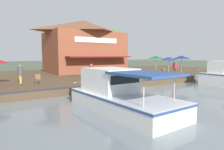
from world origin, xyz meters
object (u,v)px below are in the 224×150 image
Objects in this scene: waterfront_restaurant at (84,46)px; patio_umbrella_near_quay_edge at (169,59)px; patio_umbrella_back_row at (156,57)px; cafe_chair_beside_entrance at (124,72)px; person_near_entrance at (91,70)px; mooring_post at (163,74)px; cafe_chair_far_corner_seat at (38,78)px; tree_upstream_bank at (114,42)px; motorboat_nearest_quay at (221,77)px; person_at_quay_edge at (20,72)px; cafe_chair_facing_river at (164,71)px; tree_behind_restaurant at (95,42)px; patio_umbrella_mid_patio_right at (182,57)px; motorboat_far_downstream at (113,94)px; person_mid_patio at (175,67)px; cafe_chair_back_row_seat at (137,72)px.

waterfront_restaurant is 13.29m from patio_umbrella_near_quay_edge.
patio_umbrella_back_row reaches higher than cafe_chair_beside_entrance.
person_near_entrance is 1.62× the size of mooring_post.
tree_upstream_bank reaches higher than cafe_chair_far_corner_seat.
cafe_chair_beside_entrance is 0.51× the size of person_near_entrance.
motorboat_nearest_quay is at bearing 31.46° from cafe_chair_beside_entrance.
person_at_quay_edge is at bearing -91.76° from patio_umbrella_back_row.
cafe_chair_facing_river is 0.13× the size of tree_behind_restaurant.
motorboat_far_downstream is (7.15, -15.23, -1.98)m from patio_umbrella_mid_patio_right.
tree_upstream_bank reaches higher than patio_umbrella_back_row.
cafe_chair_far_corner_seat is at bearing -45.08° from tree_behind_restaurant.
cafe_chair_beside_entrance is 11.56m from person_at_quay_edge.
patio_umbrella_mid_patio_right reaches higher than person_near_entrance.
tree_behind_restaurant is at bearing 129.31° from person_at_quay_edge.
motorboat_far_downstream is (6.19, -12.84, -0.88)m from person_mid_patio.
cafe_chair_beside_entrance is at bearing -97.68° from patio_umbrella_back_row.
cafe_chair_beside_entrance is 0.47× the size of person_mid_patio.
person_at_quay_edge is 19.03m from motorboat_nearest_quay.
mooring_post is at bearing -69.66° from patio_umbrella_mid_patio_right.
cafe_chair_back_row_seat is at bearing -130.87° from person_mid_patio.
tree_upstream_bank reaches higher than person_near_entrance.
person_near_entrance is (1.27, -6.85, 0.57)m from cafe_chair_back_row_seat.
tree_behind_restaurant is at bearing -159.68° from patio_umbrella_mid_patio_right.
person_near_entrance is at bearing -88.40° from cafe_chair_facing_river.
cafe_chair_beside_entrance is 0.12× the size of tree_upstream_bank.
person_at_quay_edge is at bearing -103.14° from patio_umbrella_near_quay_edge.
patio_umbrella_mid_patio_right is at bearing 111.89° from person_mid_patio.
motorboat_far_downstream is (1.10, -13.55, -0.06)m from motorboat_nearest_quay.
patio_umbrella_back_row is at bearing 141.77° from mooring_post.
cafe_chair_back_row_seat is at bearing -104.81° from cafe_chair_facing_river.
cafe_chair_back_row_seat is 8.97m from motorboat_nearest_quay.
cafe_chair_far_corner_seat is 12.20m from mooring_post.
waterfront_restaurant is 13.17× the size of cafe_chair_beside_entrance.
cafe_chair_back_row_seat is at bearing -141.48° from patio_umbrella_near_quay_edge.
person_near_entrance is at bearing -99.94° from patio_umbrella_near_quay_edge.
cafe_chair_facing_river is 0.51× the size of person_near_entrance.
waterfront_restaurant reaches higher than patio_umbrella_mid_patio_right.
patio_umbrella_back_row is (9.24, 5.84, -1.69)m from waterfront_restaurant.
person_near_entrance is (0.29, -10.53, 0.57)m from cafe_chair_facing_river.
waterfront_restaurant is 1.69× the size of tree_behind_restaurant.
patio_umbrella_near_quay_edge is at bearing 117.93° from mooring_post.
cafe_chair_facing_river is at bearing -176.92° from motorboat_nearest_quay.
mooring_post is (-3.94, -4.03, 0.20)m from motorboat_nearest_quay.
cafe_chair_far_corner_seat is at bearing -42.71° from waterfront_restaurant.
patio_umbrella_near_quay_edge is 16.23m from tree_upstream_bank.
cafe_chair_beside_entrance is 10.41m from cafe_chair_far_corner_seat.
cafe_chair_back_row_seat is (-2.87, -2.28, -1.65)m from patio_umbrella_near_quay_edge.
tree_behind_restaurant reaches higher than person_at_quay_edge.
motorboat_nearest_quay reaches higher than motorboat_far_downstream.
motorboat_nearest_quay is (8.17, 0.70, -1.91)m from patio_umbrella_back_row.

